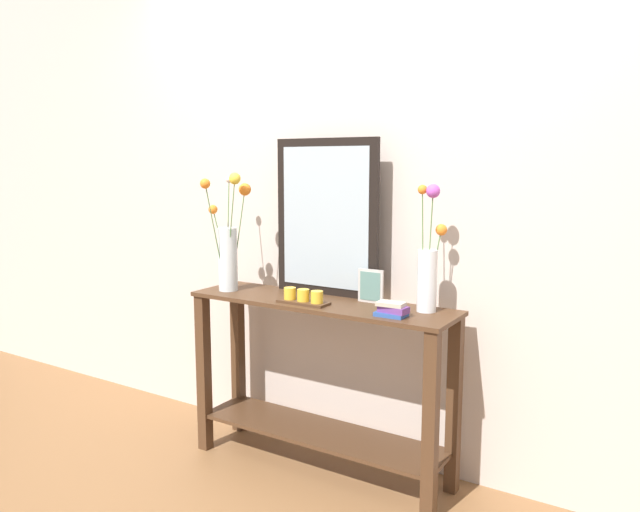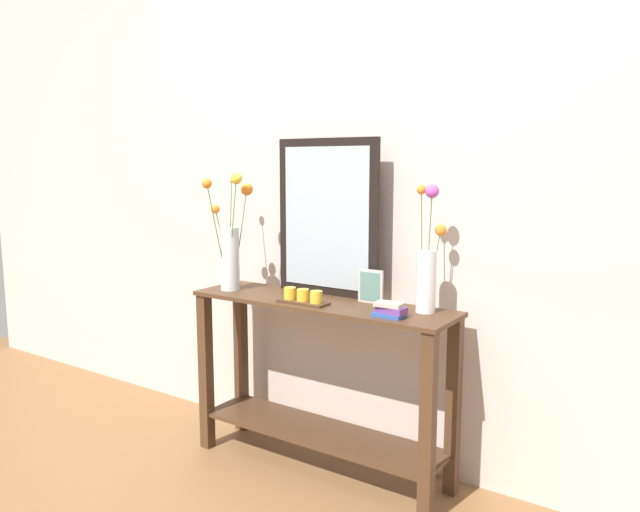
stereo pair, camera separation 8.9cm
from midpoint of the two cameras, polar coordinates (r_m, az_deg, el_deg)
name	(u,v)px [view 2 (the right image)]	position (r m, az deg, el deg)	size (l,w,h in m)	color
ground_plane	(320,470)	(3.18, 0.85, -19.15)	(7.00, 6.00, 0.02)	brown
wall_back	(353,187)	(3.07, 3.93, 6.35)	(6.40, 0.08, 2.70)	beige
console_table	(320,371)	(2.98, 0.87, -10.57)	(1.31, 0.35, 0.83)	#472D1C
mirror_leaning	(327,217)	(2.97, 1.53, 3.58)	(0.56, 0.03, 0.75)	black
tall_vase_left	(230,246)	(3.12, -7.50, 0.96)	(0.20, 0.26, 0.59)	silver
vase_right	(427,268)	(2.68, 10.82, -1.11)	(0.11, 0.13, 0.55)	silver
candle_tray	(303,297)	(2.82, -0.69, -3.86)	(0.24, 0.09, 0.07)	#472D1C
picture_frame_small	(371,286)	(2.84, 5.59, -2.81)	(0.13, 0.01, 0.16)	#B7B2AD
book_stack	(390,310)	(2.60, 7.47, -4.99)	(0.14, 0.09, 0.06)	#2D519E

